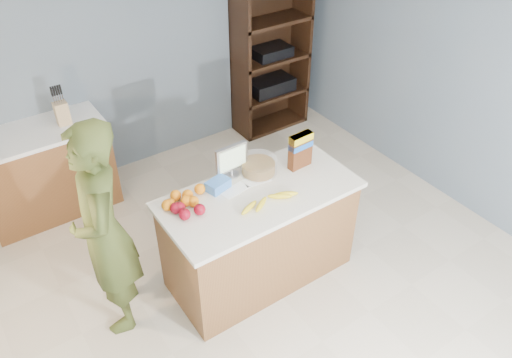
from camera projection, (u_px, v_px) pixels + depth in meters
floor at (279, 294)px, 4.19m from camera, size 4.50×5.00×0.02m
walls at (287, 125)px, 3.19m from camera, size 4.52×5.02×2.51m
counter_peninsula at (259, 238)px, 4.14m from camera, size 1.56×0.76×0.90m
back_cabinet at (46, 171)px, 4.82m from camera, size 1.24×0.62×0.90m
shelving_unit at (269, 60)px, 5.91m from camera, size 0.90×0.40×1.80m
person at (104, 233)px, 3.51m from camera, size 0.57×0.73×1.76m
knife_block at (62, 113)px, 4.59m from camera, size 0.12×0.10×0.31m
envelopes at (246, 185)px, 3.92m from camera, size 0.45×0.15×0.00m
bananas at (269, 200)px, 3.74m from camera, size 0.51×0.15×0.04m
apples at (185, 210)px, 3.61m from camera, size 0.22×0.20×0.09m
oranges at (183, 199)px, 3.72m from camera, size 0.38×0.22×0.08m
blue_carton at (218, 185)px, 3.86m from camera, size 0.20×0.16×0.08m
salad_bowl at (258, 166)px, 4.02m from camera, size 0.30×0.30×0.13m
tv at (232, 159)px, 3.92m from camera, size 0.28×0.12×0.28m
cereal_box at (301, 148)px, 4.02m from camera, size 0.21×0.09×0.31m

